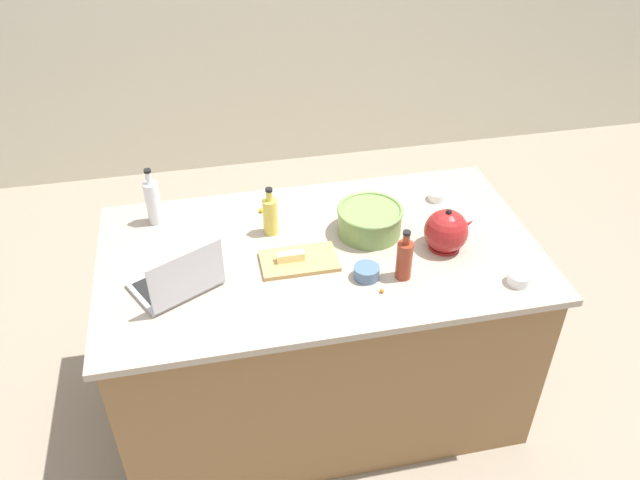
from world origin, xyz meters
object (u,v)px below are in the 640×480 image
kettle (446,231)px  mixing_bowl_large (370,220)px  bottle_soy (404,259)px  bottle_oil (270,215)px  bottle_vinegar (153,201)px  ramekin_medium (366,272)px  ramekin_wide (437,196)px  laptop (179,280)px  ramekin_small (519,279)px  cutting_board (299,261)px  butter_stick_left (291,256)px

kettle → mixing_bowl_large: bearing=149.5°
bottle_soy → bottle_oil: 0.60m
bottle_vinegar → kettle: 1.24m
mixing_bowl_large → bottle_soy: 0.31m
bottle_oil → ramekin_medium: size_ratio=2.18×
ramekin_wide → bottle_vinegar: bearing=176.2°
laptop → ramekin_small: laptop is taller
cutting_board → ramekin_wide: size_ratio=4.08×
laptop → kettle: (1.07, 0.05, 0.03)m
kettle → ramekin_small: size_ratio=2.46×
bottle_oil → ramekin_wide: bearing=7.1°
laptop → butter_stick_left: laptop is taller
ramekin_small → butter_stick_left: bearing=160.5°
cutting_board → mixing_bowl_large: bearing=23.2°
bottle_vinegar → kettle: bearing=-20.3°
bottle_vinegar → laptop: bearing=-79.6°
laptop → kettle: 1.07m
ramekin_small → ramekin_medium: size_ratio=0.87×
laptop → butter_stick_left: 0.44m
kettle → bottle_soy: bearing=-147.1°
mixing_bowl_large → laptop: bearing=-165.2°
kettle → cutting_board: (-0.60, 0.02, -0.07)m
kettle → ramekin_wide: size_ratio=2.85×
bottle_vinegar → kettle: (1.16, -0.43, -0.03)m
bottle_vinegar → cutting_board: size_ratio=0.85×
bottle_oil → cutting_board: 0.25m
mixing_bowl_large → butter_stick_left: (-0.36, -0.14, -0.03)m
bottle_vinegar → butter_stick_left: (0.52, -0.41, -0.07)m
mixing_bowl_large → ramekin_medium: (-0.09, -0.28, -0.04)m
butter_stick_left → ramekin_medium: size_ratio=1.10×
laptop → ramekin_medium: 0.71m
kettle → butter_stick_left: (-0.64, 0.02, -0.04)m
bottle_vinegar → ramekin_medium: bottle_vinegar is taller
bottle_soy → ramekin_medium: bearing=170.1°
kettle → cutting_board: size_ratio=0.70×
cutting_board → ramekin_medium: size_ratio=3.05×
laptop → bottle_vinegar: bearing=100.4°
ramekin_small → ramekin_wide: 0.63m
laptop → bottle_oil: same height
mixing_bowl_large → butter_stick_left: bearing=-158.7°
butter_stick_left → ramekin_wide: butter_stick_left is taller
ramekin_medium → kettle: bearing=18.4°
mixing_bowl_large → bottle_soy: bearing=-80.7°
cutting_board → butter_stick_left: butter_stick_left is taller
bottle_soy → ramekin_wide: bearing=57.0°
bottle_soy → bottle_oil: bearing=139.2°
bottle_oil → ramekin_wide: 0.79m
cutting_board → bottle_oil: bearing=109.3°
mixing_bowl_large → ramekin_wide: size_ratio=3.71×
bottle_vinegar → bottle_soy: bottle_vinegar is taller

